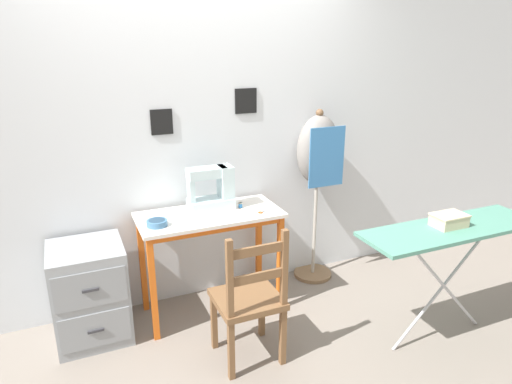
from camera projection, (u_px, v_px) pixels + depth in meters
ground_plane at (223, 325)px, 3.25m from camera, size 14.00×14.00×0.00m
wall_back at (195, 135)px, 3.31m from camera, size 10.00×0.06×2.55m
sewing_table at (211, 229)px, 3.24m from camera, size 1.01×0.47×0.77m
sewing_machine at (213, 189)px, 3.25m from camera, size 0.34×0.17×0.34m
fabric_bowl at (157, 223)px, 2.99m from camera, size 0.14×0.14×0.04m
scissors at (264, 212)px, 3.23m from camera, size 0.14×0.05×0.01m
thread_spool_near_machine at (240, 205)px, 3.31m from camera, size 0.03×0.03×0.04m
wooden_chair at (249, 300)px, 2.79m from camera, size 0.40×0.38×0.91m
filing_cabinet at (90, 293)px, 3.04m from camera, size 0.47×0.48×0.67m
dress_form at (318, 158)px, 3.61m from camera, size 0.36×0.32×1.43m
ironing_board at (451, 233)px, 2.89m from camera, size 1.23×0.37×0.82m
storage_box at (449, 220)px, 2.88m from camera, size 0.21×0.15×0.08m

